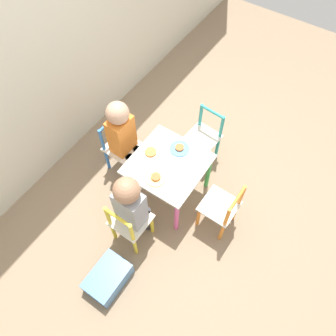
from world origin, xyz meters
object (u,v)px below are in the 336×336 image
Objects in this scene: chair_teal at (204,138)px; chair_orange at (222,208)px; kids_table at (168,168)px; plate_right at (180,148)px; chair_blue at (120,147)px; child_left at (131,204)px; child_back at (123,133)px; storage_bin at (108,278)px; plate_left at (156,178)px; plate_back at (151,153)px; chair_yellow at (129,223)px.

chair_teal is 1.00× the size of chair_orange.
plate_right reaches higher than kids_table.
chair_blue reaches higher than plate_right.
chair_blue is at bearing 88.33° from kids_table.
child_left is 0.62m from child_back.
storage_bin is (-1.36, -0.02, -0.19)m from chair_teal.
plate_left is 0.47× the size of storage_bin.
chair_blue is at bearing -90.11° from chair_orange.
chair_orange is 0.68m from plate_back.
child_back reaches higher than chair_teal.
chair_orange is at bearing -27.17° from storage_bin.
plate_left and plate_back have the same top height.
chair_blue is 1.62× the size of storage_bin.
kids_table is 0.18m from plate_right.
chair_teal is (0.49, -0.04, -0.12)m from kids_table.
chair_teal is 0.68m from plate_left.
chair_orange is at bearing -89.89° from chair_blue.
chair_orange is 2.69× the size of plate_back.
plate_right is 1.10m from storage_bin.
chair_yellow reaches higher than kids_table.
chair_blue reaches higher than storage_bin.
child_back is (0.51, 0.43, 0.23)m from chair_yellow.
chair_yellow is at bearing 178.81° from kids_table.
chair_yellow is at bearing -163.22° from plate_back.
chair_yellow is 0.42m from storage_bin.
chair_yellow is 0.68m from plate_right.
kids_table is 0.51m from chair_blue.
chair_orange is at bearing -91.45° from kids_table.
child_left is 5.19× the size of plate_left.
child_back is at bearing -45.23° from child_left.
child_back is at bearing -90.00° from chair_blue.
chair_yellow is at bearing -88.24° from chair_teal.
plate_left is at bearing -88.85° from chair_teal.
kids_table is 3.58× the size of plate_right.
plate_back is 0.23m from plate_right.
child_left reaches higher than chair_orange.
plate_back is (-0.01, -0.28, -0.03)m from child_back.
kids_table is at bearing -90.00° from chair_yellow.
storage_bin is at bearing 101.41° from chair_yellow.
kids_table is at bearing -90.00° from child_left.
kids_table is 1.03× the size of chair_orange.
plate_left is (-0.17, -0.44, -0.03)m from child_back.
child_left reaches higher than plate_left.
child_left reaches higher than chair_teal.
plate_left is 0.77× the size of plate_back.
chair_blue is 0.99m from chair_orange.
kids_table is 0.68× the size of child_back.
storage_bin is (-0.71, -0.06, -0.38)m from plate_left.
chair_yellow reaches higher than plate_left.
plate_back is (0.01, 0.66, 0.19)m from chair_orange.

